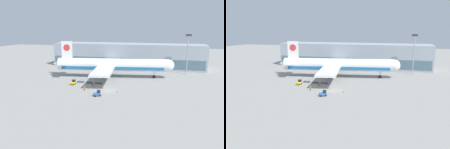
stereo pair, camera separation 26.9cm
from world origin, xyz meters
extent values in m
plane|color=gray|center=(0.00, 0.00, 0.00)|extent=(400.00, 400.00, 0.00)
cube|color=#9EA8B2|center=(-4.86, 54.74, 7.00)|extent=(90.00, 18.00, 14.00)
cube|color=slate|center=(-4.86, 45.64, 3.85)|extent=(88.20, 0.20, 4.90)
cylinder|color=#9EA0A5|center=(29.38, 40.48, 9.58)|extent=(0.50, 0.50, 19.17)
cube|color=#333338|center=(29.38, 40.48, 19.67)|extent=(2.80, 0.50, 1.00)
cylinder|color=white|center=(-5.04, 22.73, 6.10)|extent=(52.19, 15.16, 5.80)
cube|color=#1E669E|center=(-5.04, 22.73, 4.79)|extent=(48.08, 14.29, 1.45)
sphere|color=white|center=(20.53, 27.46, 6.10)|extent=(5.68, 5.68, 5.68)
cone|color=white|center=(-30.61, 18.01, 6.10)|extent=(7.28, 6.58, 5.51)
cube|color=white|center=(-26.52, 18.76, 13.00)|extent=(5.19, 1.38, 8.00)
cylinder|color=red|center=(-26.52, 18.76, 13.96)|extent=(3.25, 1.12, 3.20)
cube|color=white|center=(-27.54, 18.57, 6.68)|extent=(5.90, 13.44, 0.50)
cube|color=white|center=(-7.60, 22.26, 5.38)|extent=(16.60, 48.65, 0.90)
cylinder|color=#9EA0A5|center=(-5.76, 12.35, 3.58)|extent=(4.64, 3.52, 2.80)
cylinder|color=#9EA0A5|center=(-9.43, 32.17, 3.58)|extent=(4.64, 3.52, 2.80)
cylinder|color=#9EA0A5|center=(14.39, 26.33, 2.65)|extent=(0.36, 0.36, 4.00)
cylinder|color=black|center=(14.39, 26.33, 0.65)|extent=(1.44, 1.12, 1.30)
cylinder|color=#9EA0A5|center=(-8.55, 18.83, 2.65)|extent=(0.36, 0.36, 4.00)
cylinder|color=black|center=(-8.55, 18.83, 0.65)|extent=(1.44, 1.12, 1.30)
cylinder|color=#9EA0A5|center=(-9.71, 25.12, 2.65)|extent=(0.36, 0.36, 4.00)
cylinder|color=black|center=(-9.71, 25.12, 0.65)|extent=(1.44, 1.12, 1.30)
cube|color=#2D66B7|center=(-1.71, -7.73, 0.70)|extent=(2.68, 2.49, 0.80)
cube|color=black|center=(-1.18, -7.35, 1.55)|extent=(1.46, 1.53, 0.90)
cube|color=black|center=(-0.72, -7.01, 0.42)|extent=(0.87, 1.11, 0.24)
cylinder|color=black|center=(-1.47, -6.69, 0.30)|extent=(0.63, 0.55, 0.60)
cylinder|color=black|center=(-0.65, -7.82, 0.30)|extent=(0.63, 0.55, 0.60)
cylinder|color=black|center=(-2.77, -7.64, 0.30)|extent=(0.63, 0.55, 0.60)
cylinder|color=black|center=(-1.95, -8.77, 0.30)|extent=(0.63, 0.55, 0.60)
cube|color=yellow|center=(-16.71, 4.27, 0.70)|extent=(1.74, 2.49, 0.80)
cube|color=black|center=(-16.61, 4.91, 1.55)|extent=(1.37, 1.08, 0.90)
cube|color=black|center=(-16.52, 5.48, 0.42)|extent=(1.27, 0.35, 0.24)
cylinder|color=black|center=(-17.27, 5.17, 0.30)|extent=(0.33, 0.63, 0.60)
cylinder|color=black|center=(-15.89, 4.95, 0.30)|extent=(0.33, 0.63, 0.60)
cylinder|color=black|center=(-17.53, 3.58, 0.30)|extent=(0.33, 0.63, 0.60)
cylinder|color=black|center=(-16.14, 3.36, 0.30)|extent=(0.33, 0.63, 0.60)
cube|color=#56565B|center=(-15.40, 9.09, 0.42)|extent=(2.81, 1.52, 0.12)
cube|color=#56565B|center=(-13.55, 9.08, 0.42)|extent=(0.90, 0.09, 0.08)
cylinder|color=black|center=(-14.42, 9.72, 0.18)|extent=(0.36, 0.15, 0.36)
cylinder|color=black|center=(-14.43, 8.45, 0.18)|extent=(0.36, 0.15, 0.36)
cylinder|color=black|center=(-16.38, 9.73, 0.18)|extent=(0.36, 0.15, 0.36)
cylinder|color=black|center=(-16.39, 8.46, 0.18)|extent=(0.36, 0.15, 0.36)
cube|color=#56565B|center=(-11.12, 8.99, 0.42)|extent=(2.81, 1.52, 0.12)
cube|color=#56565B|center=(-9.27, 8.98, 0.42)|extent=(0.90, 0.09, 0.08)
cylinder|color=black|center=(-10.14, 9.62, 0.18)|extent=(0.36, 0.15, 0.36)
cylinder|color=black|center=(-10.15, 8.34, 0.18)|extent=(0.36, 0.15, 0.36)
cylinder|color=black|center=(-12.10, 9.63, 0.18)|extent=(0.36, 0.15, 0.36)
cylinder|color=black|center=(-12.11, 8.36, 0.18)|extent=(0.36, 0.15, 0.36)
cube|color=#56565B|center=(-7.04, 8.92, 0.42)|extent=(2.81, 1.52, 0.12)
cube|color=#56565B|center=(-5.19, 8.91, 0.42)|extent=(0.90, 0.09, 0.08)
cylinder|color=black|center=(-6.05, 9.56, 0.18)|extent=(0.36, 0.15, 0.36)
cylinder|color=black|center=(-6.06, 8.28, 0.18)|extent=(0.36, 0.15, 0.36)
cylinder|color=black|center=(-8.01, 9.57, 0.18)|extent=(0.36, 0.15, 0.36)
cylinder|color=black|center=(-8.02, 8.29, 0.18)|extent=(0.36, 0.15, 0.36)
cylinder|color=black|center=(-8.53, -2.61, 0.41)|extent=(0.14, 0.14, 0.82)
cylinder|color=black|center=(-8.72, -2.55, 0.41)|extent=(0.14, 0.14, 0.82)
cube|color=yellow|center=(-8.62, -2.58, 1.13)|extent=(0.41, 0.31, 0.62)
cylinder|color=yellow|center=(-8.39, -2.65, 1.16)|extent=(0.09, 0.09, 0.55)
cylinder|color=yellow|center=(-8.85, -2.51, 1.16)|extent=(0.09, 0.09, 0.55)
sphere|color=#DBB28E|center=(-8.62, -2.58, 1.55)|extent=(0.22, 0.22, 0.22)
sphere|color=yellow|center=(-8.62, -2.58, 1.61)|extent=(0.21, 0.21, 0.21)
cylinder|color=black|center=(-8.16, 4.56, 0.40)|extent=(0.14, 0.14, 0.80)
cylinder|color=black|center=(-8.07, 4.74, 0.40)|extent=(0.14, 0.14, 0.80)
cube|color=orange|center=(-8.12, 4.65, 1.11)|extent=(0.36, 0.42, 0.60)
cylinder|color=orange|center=(-8.23, 4.44, 1.14)|extent=(0.09, 0.09, 0.54)
cylinder|color=orange|center=(-8.01, 4.86, 1.14)|extent=(0.09, 0.09, 0.54)
sphere|color=#DBB28E|center=(-8.12, 4.65, 1.52)|extent=(0.22, 0.22, 0.22)
sphere|color=yellow|center=(-8.12, 4.65, 1.58)|extent=(0.21, 0.21, 0.21)
cube|color=black|center=(3.80, -1.12, 0.02)|extent=(0.40, 0.40, 0.04)
cone|color=orange|center=(3.80, -1.12, 0.40)|extent=(0.32, 0.32, 0.73)
cylinder|color=white|center=(3.80, -1.12, 0.44)|extent=(0.19, 0.19, 0.10)
camera|label=1|loc=(23.48, -75.61, 22.79)|focal=35.00mm
camera|label=2|loc=(23.74, -75.53, 22.79)|focal=35.00mm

